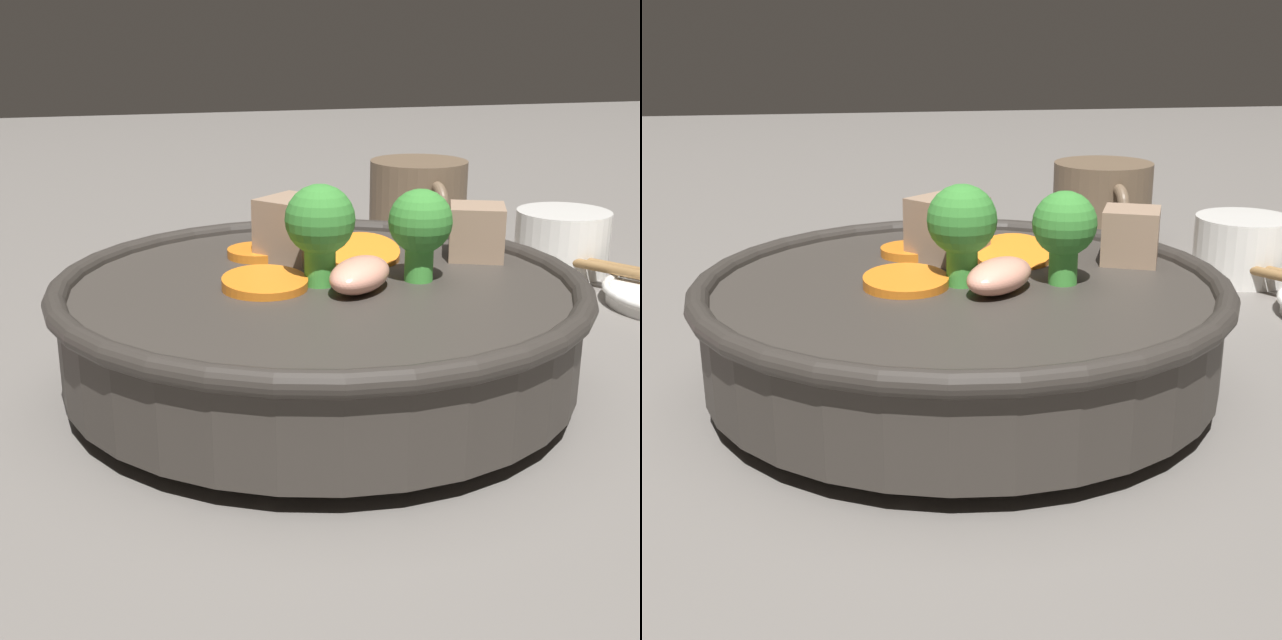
# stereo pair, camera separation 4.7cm
# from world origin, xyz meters

# --- Properties ---
(ground_plane) EXTENTS (3.00, 3.00, 0.00)m
(ground_plane) POSITION_xyz_m (0.00, 0.00, 0.00)
(ground_plane) COLOR slate
(stirfry_bowl) EXTENTS (0.28, 0.28, 0.11)m
(stirfry_bowl) POSITION_xyz_m (-0.00, 0.00, 0.04)
(stirfry_bowl) COLOR #38332D
(stirfry_bowl) RESTS_ON ground_plane
(tea_cup) EXTENTS (0.07, 0.07, 0.05)m
(tea_cup) POSITION_xyz_m (-0.18, 0.25, 0.02)
(tea_cup) COLOR white
(tea_cup) RESTS_ON ground_plane
(dark_mug) EXTENTS (0.11, 0.09, 0.07)m
(dark_mug) POSITION_xyz_m (-0.32, 0.18, 0.04)
(dark_mug) COLOR brown
(dark_mug) RESTS_ON ground_plane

